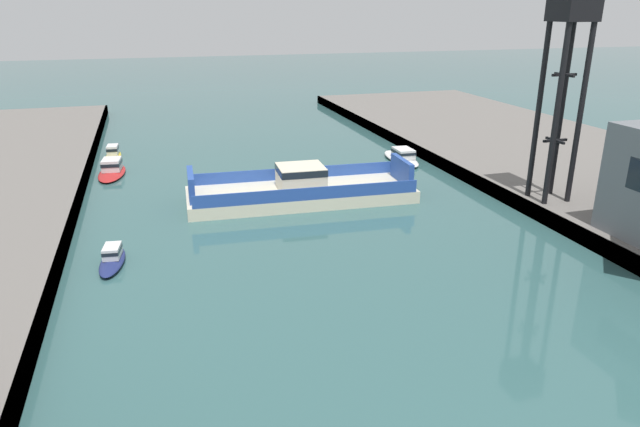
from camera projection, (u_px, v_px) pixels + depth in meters
chain_ferry at (301, 190)px, 51.89m from camera, size 20.60×7.69×3.30m
moored_boat_near_left at (113, 153)px, 66.82m from camera, size 2.08×5.86×1.42m
moored_boat_near_right at (402, 156)px, 65.17m from camera, size 2.82×7.81×1.58m
moored_boat_mid_left at (112, 258)px, 39.15m from camera, size 2.16×5.14×1.27m
moored_boat_far_left at (112, 169)px, 60.16m from camera, size 3.30×7.40×1.59m
crane_tower at (569, 40)px, 44.48m from camera, size 2.92×2.92×17.07m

